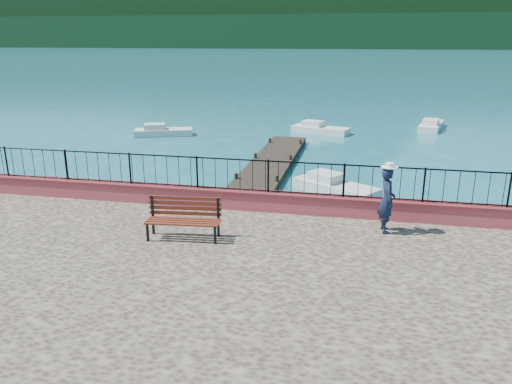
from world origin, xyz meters
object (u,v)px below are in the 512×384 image
at_px(park_bench, 184,227).
at_px(boat_4, 321,127).
at_px(boat_3, 163,129).
at_px(person, 387,200).
at_px(boat_1, 336,184).
at_px(boat_5, 432,123).

bearing_deg(park_bench, boat_4, 79.82).
height_order(boat_3, boat_4, same).
bearing_deg(boat_3, person, -72.05).
xyz_separation_m(boat_1, boat_3, (-11.83, 10.45, 0.00)).
bearing_deg(park_bench, boat_1, 62.42).
bearing_deg(boat_1, boat_3, 171.94).
relative_size(park_bench, boat_1, 0.54).
bearing_deg(boat_4, boat_1, -64.82).
xyz_separation_m(boat_1, boat_4, (-1.80, 13.48, 0.00)).
relative_size(person, boat_5, 0.45).
relative_size(park_bench, boat_3, 0.53).
height_order(boat_3, boat_5, same).
xyz_separation_m(boat_1, boat_5, (5.70, 16.67, 0.00)).
distance_m(park_bench, boat_4, 22.23).
xyz_separation_m(boat_4, boat_5, (7.50, 3.19, 0.00)).
bearing_deg(boat_5, boat_1, 174.68).
bearing_deg(boat_3, boat_1, -61.09).
distance_m(park_bench, boat_3, 20.91).
height_order(park_bench, boat_3, park_bench).
bearing_deg(person, park_bench, 96.41).
bearing_deg(boat_3, boat_4, -2.87).
relative_size(person, boat_3, 0.48).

